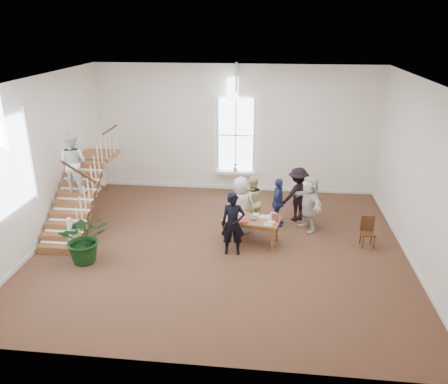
# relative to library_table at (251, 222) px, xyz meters

# --- Properties ---
(ground) EXTENTS (10.00, 10.00, 0.00)m
(ground) POSITION_rel_library_table_xyz_m (-0.80, -0.33, -0.65)
(ground) COLOR #4C2C1E
(ground) RESTS_ON ground
(room_shell) EXTENTS (10.49, 10.00, 10.00)m
(room_shell) POSITION_rel_library_table_xyz_m (-0.80, 4.06, -0.25)
(room_shell) COLOR white
(room_shell) RESTS_ON ground
(staircase) EXTENTS (1.10, 4.10, 2.92)m
(staircase) POSITION_rel_library_table_xyz_m (-5.14, 0.42, 0.97)
(staircase) COLOR brown
(staircase) RESTS_ON ground
(library_table) EXTENTS (1.69, 1.08, 0.80)m
(library_table) POSITION_rel_library_table_xyz_m (0.00, 0.00, 0.00)
(library_table) COLOR brown
(library_table) RESTS_ON ground
(police_officer) EXTENTS (0.66, 0.46, 1.73)m
(police_officer) POSITION_rel_library_table_xyz_m (-0.46, -0.65, 0.21)
(police_officer) COLOR black
(police_officer) RESTS_ON ground
(elderly_woman) EXTENTS (0.89, 0.63, 1.72)m
(elderly_woman) POSITION_rel_library_table_xyz_m (-0.36, 0.60, 0.21)
(elderly_woman) COLOR silver
(elderly_woman) RESTS_ON ground
(person_yellow) EXTENTS (0.94, 0.84, 1.60)m
(person_yellow) POSITION_rel_library_table_xyz_m (-0.06, 1.10, 0.15)
(person_yellow) COLOR #DED88A
(person_yellow) RESTS_ON ground
(woman_cluster_a) EXTENTS (0.53, 0.94, 1.51)m
(woman_cluster_a) POSITION_rel_library_table_xyz_m (0.73, 1.22, 0.10)
(woman_cluster_a) COLOR navy
(woman_cluster_a) RESTS_ON ground
(woman_cluster_b) EXTENTS (1.27, 1.16, 1.71)m
(woman_cluster_b) POSITION_rel_library_table_xyz_m (1.33, 1.67, 0.21)
(woman_cluster_b) COLOR black
(woman_cluster_b) RESTS_ON ground
(woman_cluster_c) EXTENTS (1.17, 1.63, 1.70)m
(woman_cluster_c) POSITION_rel_library_table_xyz_m (1.63, 1.02, 0.20)
(woman_cluster_c) COLOR silver
(woman_cluster_c) RESTS_ON ground
(floor_plant) EXTENTS (1.52, 1.44, 1.33)m
(floor_plant) POSITION_rel_library_table_xyz_m (-4.20, -1.48, 0.02)
(floor_plant) COLOR #103412
(floor_plant) RESTS_ON ground
(side_chair) EXTENTS (0.39, 0.39, 0.86)m
(side_chair) POSITION_rel_library_table_xyz_m (3.20, 0.19, -0.18)
(side_chair) COLOR #371B0F
(side_chair) RESTS_ON ground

